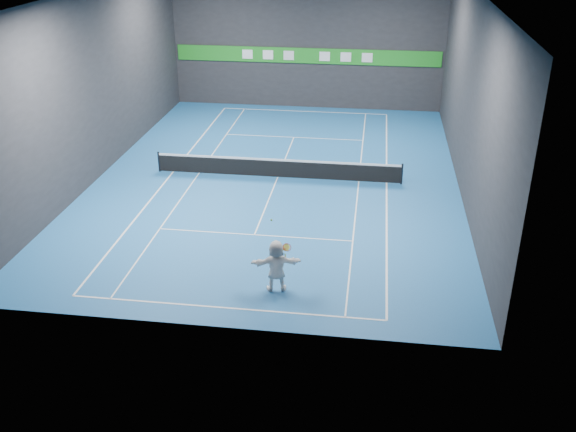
# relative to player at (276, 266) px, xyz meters

# --- Properties ---
(ground) EXTENTS (26.00, 26.00, 0.00)m
(ground) POSITION_rel_player_xyz_m (-1.57, 10.48, -0.97)
(ground) COLOR #1C5B9B
(ground) RESTS_ON ground
(wall_back) EXTENTS (18.00, 0.10, 9.00)m
(wall_back) POSITION_rel_player_xyz_m (-1.57, 23.48, 3.53)
(wall_back) COLOR #262628
(wall_back) RESTS_ON ground
(wall_front) EXTENTS (18.00, 0.10, 9.00)m
(wall_front) POSITION_rel_player_xyz_m (-1.57, -2.52, 3.53)
(wall_front) COLOR #262628
(wall_front) RESTS_ON ground
(wall_left) EXTENTS (0.10, 26.00, 9.00)m
(wall_left) POSITION_rel_player_xyz_m (-10.57, 10.48, 3.53)
(wall_left) COLOR #262628
(wall_left) RESTS_ON ground
(wall_right) EXTENTS (0.10, 26.00, 9.00)m
(wall_right) POSITION_rel_player_xyz_m (7.43, 10.48, 3.53)
(wall_right) COLOR #262628
(wall_right) RESTS_ON ground
(baseline_near) EXTENTS (10.98, 0.08, 0.01)m
(baseline_near) POSITION_rel_player_xyz_m (-1.57, -1.41, -0.97)
(baseline_near) COLOR white
(baseline_near) RESTS_ON ground
(baseline_far) EXTENTS (10.98, 0.08, 0.01)m
(baseline_far) POSITION_rel_player_xyz_m (-1.57, 22.37, -0.97)
(baseline_far) COLOR white
(baseline_far) RESTS_ON ground
(sideline_doubles_left) EXTENTS (0.08, 23.78, 0.01)m
(sideline_doubles_left) POSITION_rel_player_xyz_m (-7.06, 10.48, -0.97)
(sideline_doubles_left) COLOR white
(sideline_doubles_left) RESTS_ON ground
(sideline_doubles_right) EXTENTS (0.08, 23.78, 0.01)m
(sideline_doubles_right) POSITION_rel_player_xyz_m (3.92, 10.48, -0.97)
(sideline_doubles_right) COLOR white
(sideline_doubles_right) RESTS_ON ground
(sideline_singles_left) EXTENTS (0.06, 23.78, 0.01)m
(sideline_singles_left) POSITION_rel_player_xyz_m (-5.68, 10.48, -0.97)
(sideline_singles_left) COLOR white
(sideline_singles_left) RESTS_ON ground
(sideline_singles_right) EXTENTS (0.06, 23.78, 0.01)m
(sideline_singles_right) POSITION_rel_player_xyz_m (2.54, 10.48, -0.97)
(sideline_singles_right) COLOR white
(sideline_singles_right) RESTS_ON ground
(service_line_near) EXTENTS (8.23, 0.06, 0.01)m
(service_line_near) POSITION_rel_player_xyz_m (-1.57, 4.08, -0.97)
(service_line_near) COLOR white
(service_line_near) RESTS_ON ground
(service_line_far) EXTENTS (8.23, 0.06, 0.01)m
(service_line_far) POSITION_rel_player_xyz_m (-1.57, 16.88, -0.97)
(service_line_far) COLOR white
(service_line_far) RESTS_ON ground
(center_service_line) EXTENTS (0.06, 12.80, 0.01)m
(center_service_line) POSITION_rel_player_xyz_m (-1.57, 10.48, -0.97)
(center_service_line) COLOR white
(center_service_line) RESTS_ON ground
(player) EXTENTS (1.89, 0.97, 1.95)m
(player) POSITION_rel_player_xyz_m (0.00, 0.00, 0.00)
(player) COLOR white
(player) RESTS_ON ground
(tennis_ball) EXTENTS (0.07, 0.07, 0.07)m
(tennis_ball) POSITION_rel_player_xyz_m (-0.17, 0.09, 1.74)
(tennis_ball) COLOR #A5D022
(tennis_ball) RESTS_ON player
(tennis_net) EXTENTS (12.50, 0.10, 1.07)m
(tennis_net) POSITION_rel_player_xyz_m (-1.57, 10.48, -0.44)
(tennis_net) COLOR black
(tennis_net) RESTS_ON ground
(sponsor_banner) EXTENTS (17.64, 0.11, 1.00)m
(sponsor_banner) POSITION_rel_player_xyz_m (-1.57, 23.42, 2.53)
(sponsor_banner) COLOR #1F8F22
(sponsor_banner) RESTS_ON wall_back
(tennis_racket) EXTENTS (0.43, 0.35, 0.56)m
(tennis_racket) POSITION_rel_player_xyz_m (0.36, 0.05, 0.70)
(tennis_racket) COLOR red
(tennis_racket) RESTS_ON player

